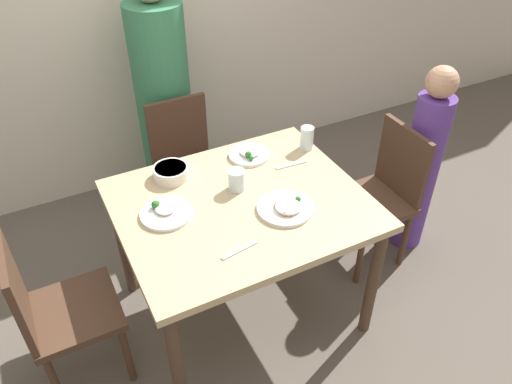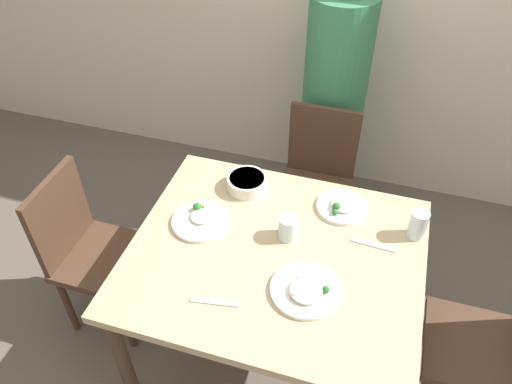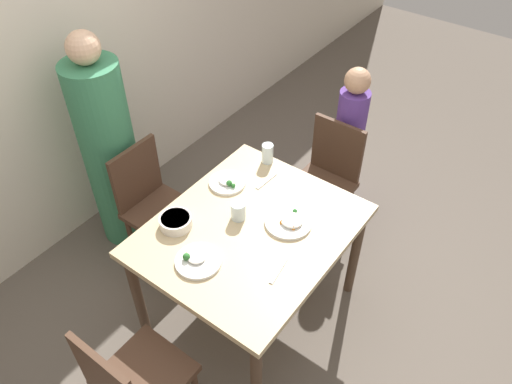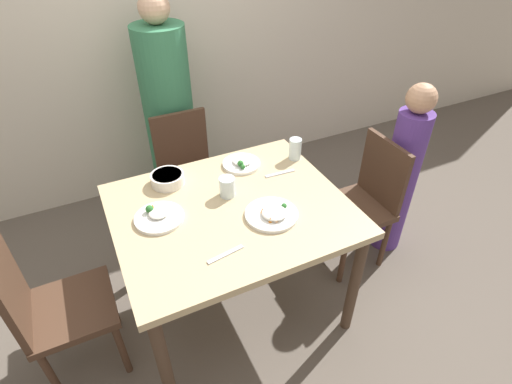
# 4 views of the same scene
# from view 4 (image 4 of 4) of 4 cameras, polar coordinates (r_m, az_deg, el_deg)

# --- Properties ---
(ground_plane) EXTENTS (10.00, 10.00, 0.00)m
(ground_plane) POSITION_cam_4_polar(r_m,az_deg,el_deg) (2.59, -2.94, -15.53)
(ground_plane) COLOR #60564C
(wall_back) EXTENTS (10.00, 0.06, 2.70)m
(wall_back) POSITION_cam_4_polar(r_m,az_deg,el_deg) (3.12, -16.05, 22.91)
(wall_back) COLOR beige
(wall_back) RESTS_ON ground_plane
(dining_table) EXTENTS (1.16, 0.98, 0.77)m
(dining_table) POSITION_cam_4_polar(r_m,az_deg,el_deg) (2.09, -3.53, -4.18)
(dining_table) COLOR tan
(dining_table) RESTS_ON ground_plane
(chair_adult_spot) EXTENTS (0.40, 0.40, 0.88)m
(chair_adult_spot) POSITION_cam_4_polar(r_m,az_deg,el_deg) (2.84, -9.61, 2.86)
(chair_adult_spot) COLOR #4C3323
(chair_adult_spot) RESTS_ON ground_plane
(chair_child_spot) EXTENTS (0.40, 0.40, 0.88)m
(chair_child_spot) POSITION_cam_4_polar(r_m,az_deg,el_deg) (2.63, 15.11, -1.15)
(chair_child_spot) COLOR #4C3323
(chair_child_spot) RESTS_ON ground_plane
(chair_empty_left) EXTENTS (0.40, 0.40, 0.88)m
(chair_empty_left) POSITION_cam_4_polar(r_m,az_deg,el_deg) (2.19, -26.96, -14.49)
(chair_empty_left) COLOR #4C3323
(chair_empty_left) RESTS_ON ground_plane
(person_adult) EXTENTS (0.35, 0.35, 1.58)m
(person_adult) POSITION_cam_4_polar(r_m,az_deg,el_deg) (3.01, -12.19, 10.13)
(person_adult) COLOR #387F56
(person_adult) RESTS_ON ground_plane
(person_child) EXTENTS (0.21, 0.21, 1.20)m
(person_child) POSITION_cam_4_polar(r_m,az_deg,el_deg) (2.74, 19.95, 2.12)
(person_child) COLOR #5B3893
(person_child) RESTS_ON ground_plane
(bowl_curry) EXTENTS (0.18, 0.18, 0.06)m
(bowl_curry) POSITION_cam_4_polar(r_m,az_deg,el_deg) (2.22, -12.52, 1.88)
(bowl_curry) COLOR silver
(bowl_curry) RESTS_ON dining_table
(plate_rice_adult) EXTENTS (0.26, 0.26, 0.05)m
(plate_rice_adult) POSITION_cam_4_polar(r_m,az_deg,el_deg) (1.96, 2.34, -3.14)
(plate_rice_adult) COLOR white
(plate_rice_adult) RESTS_ON dining_table
(plate_rice_child) EXTENTS (0.22, 0.22, 0.05)m
(plate_rice_child) POSITION_cam_4_polar(r_m,az_deg,el_deg) (2.33, -2.06, 4.13)
(plate_rice_child) COLOR white
(plate_rice_child) RESTS_ON dining_table
(plate_noodles) EXTENTS (0.24, 0.24, 0.06)m
(plate_noodles) POSITION_cam_4_polar(r_m,az_deg,el_deg) (2.00, -13.73, -3.42)
(plate_noodles) COLOR white
(plate_noodles) RESTS_ON dining_table
(glass_water_tall) EXTENTS (0.08, 0.08, 0.11)m
(glass_water_tall) POSITION_cam_4_polar(r_m,az_deg,el_deg) (2.07, -4.13, 0.74)
(glass_water_tall) COLOR silver
(glass_water_tall) RESTS_ON dining_table
(glass_water_short) EXTENTS (0.07, 0.07, 0.13)m
(glass_water_short) POSITION_cam_4_polar(r_m,az_deg,el_deg) (2.37, 5.61, 6.14)
(glass_water_short) COLOR silver
(glass_water_short) RESTS_ON dining_table
(fork_steel) EXTENTS (0.18, 0.03, 0.01)m
(fork_steel) POSITION_cam_4_polar(r_m,az_deg,el_deg) (2.26, 3.45, 2.68)
(fork_steel) COLOR silver
(fork_steel) RESTS_ON dining_table
(spoon_steel) EXTENTS (0.18, 0.05, 0.01)m
(spoon_steel) POSITION_cam_4_polar(r_m,az_deg,el_deg) (1.78, -4.39, -8.87)
(spoon_steel) COLOR silver
(spoon_steel) RESTS_ON dining_table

